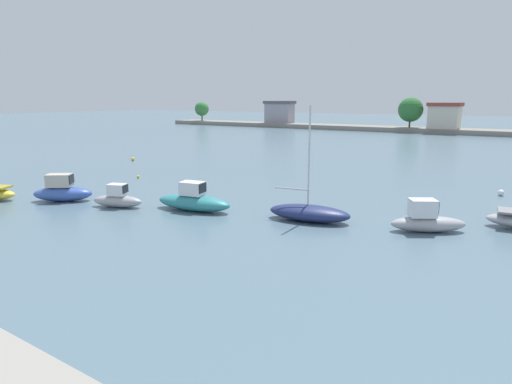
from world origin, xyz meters
TOP-DOWN VIEW (x-y plane):
  - moored_boat_2 at (0.81, 10.05)m, footprint 3.99×3.48m
  - moored_boat_3 at (5.25, 10.95)m, footprint 3.39×2.13m
  - moored_boat_4 at (9.79, 12.96)m, footprint 5.13×2.43m
  - moored_boat_5 at (16.74, 14.74)m, footprint 4.86×2.63m
  - moored_boat_6 at (22.68, 16.21)m, footprint 3.83×2.99m
  - mooring_buoy_0 at (25.17, 27.99)m, footprint 0.43×0.43m
  - mooring_buoy_1 at (-10.66, 26.02)m, footprint 0.39×0.39m
  - mooring_buoy_3 at (-1.68, 18.77)m, footprint 0.25×0.25m
  - distant_shoreline at (-1.08, 87.99)m, footprint 119.97×7.32m

SIDE VIEW (x-z plane):
  - mooring_buoy_3 at x=-1.68m, z-range 0.00..0.25m
  - mooring_buoy_1 at x=-10.66m, z-range 0.00..0.39m
  - mooring_buoy_0 at x=25.17m, z-range 0.00..0.43m
  - moored_boat_5 at x=16.74m, z-range -2.71..3.65m
  - moored_boat_3 at x=5.25m, z-range -0.21..1.27m
  - moored_boat_4 at x=9.79m, z-range -0.29..1.48m
  - moored_boat_6 at x=22.68m, z-range -0.25..1.44m
  - moored_boat_2 at x=0.81m, z-range -0.25..1.57m
  - distant_shoreline at x=-1.08m, z-range -1.54..5.61m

